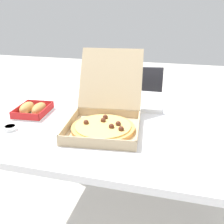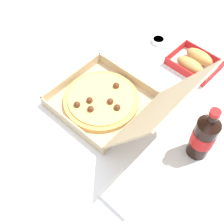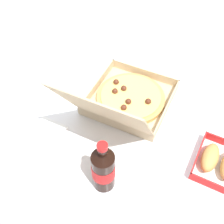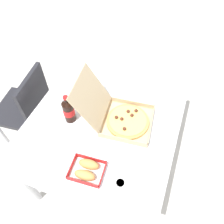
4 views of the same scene
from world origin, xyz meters
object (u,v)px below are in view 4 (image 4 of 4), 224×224
object	(u,v)px
chair	(27,107)
pizza_box_open	(122,117)
paper_menu	(131,71)
napkin_pile	(95,91)
dipping_sauce_cup	(120,183)
cola_bottle	(69,110)
bread_side_box	(87,170)

from	to	relation	value
chair	pizza_box_open	world-z (taller)	pizza_box_open
paper_menu	chair	bearing A→B (deg)	97.04
chair	napkin_pile	distance (m)	0.63
chair	dipping_sauce_cup	xyz separation A→B (m)	(-0.41, -0.97, 0.23)
dipping_sauce_cup	cola_bottle	bearing A→B (deg)	57.17
bread_side_box	cola_bottle	bearing A→B (deg)	41.27
cola_bottle	chair	bearing A→B (deg)	77.66
paper_menu	napkin_pile	size ratio (longest dim) A/B	1.91
chair	dipping_sauce_cup	world-z (taller)	chair
pizza_box_open	dipping_sauce_cup	distance (m)	0.42
bread_side_box	paper_menu	size ratio (longest dim) A/B	0.96
chair	cola_bottle	distance (m)	0.61
pizza_box_open	bread_side_box	world-z (taller)	pizza_box_open
cola_bottle	napkin_pile	xyz separation A→B (m)	(0.29, -0.05, -0.08)
napkin_pile	dipping_sauce_cup	xyz separation A→B (m)	(-0.58, -0.41, 0.00)
chair	napkin_pile	xyz separation A→B (m)	(0.17, -0.56, 0.23)
cola_bottle	paper_menu	world-z (taller)	cola_bottle
pizza_box_open	cola_bottle	size ratio (longest dim) A/B	2.26
pizza_box_open	cola_bottle	distance (m)	0.34
chair	pizza_box_open	distance (m)	0.88
napkin_pile	dipping_sauce_cup	size ratio (longest dim) A/B	1.96
chair	paper_menu	xyz separation A→B (m)	(0.49, -0.74, 0.22)
napkin_pile	dipping_sauce_cup	world-z (taller)	same
napkin_pile	bread_side_box	bearing A→B (deg)	-160.18
pizza_box_open	dipping_sauce_cup	world-z (taller)	pizza_box_open
cola_bottle	paper_menu	size ratio (longest dim) A/B	1.07
bread_side_box	dipping_sauce_cup	world-z (taller)	bread_side_box
bread_side_box	dipping_sauce_cup	distance (m)	0.20
bread_side_box	paper_menu	bearing A→B (deg)	2.02
paper_menu	dipping_sauce_cup	xyz separation A→B (m)	(-0.89, -0.23, 0.01)
chair	dipping_sauce_cup	size ratio (longest dim) A/B	14.82
bread_side_box	paper_menu	xyz separation A→B (m)	(0.90, 0.03, -0.02)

